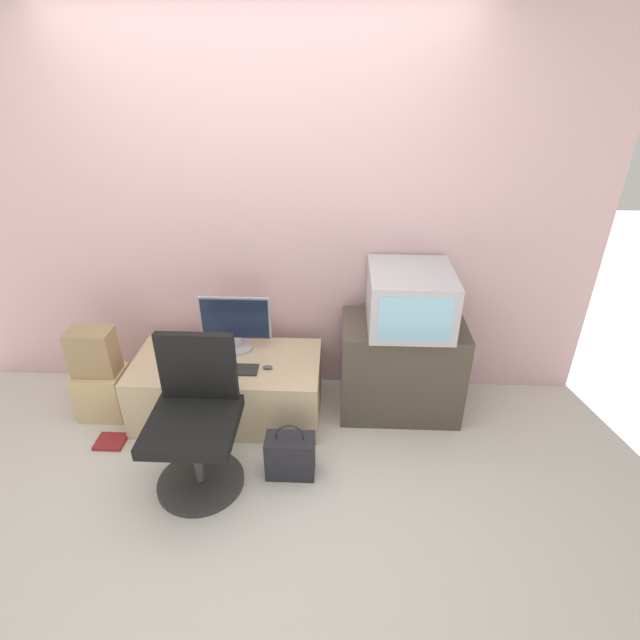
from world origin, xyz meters
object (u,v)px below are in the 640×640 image
object	(u,v)px
mouse	(268,367)
handbag	(290,455)
main_monitor	(236,324)
keyboard	(232,369)
crt_tv	(410,298)
book	(111,442)
office_chair	(196,423)
cardboard_box_lower	(104,393)

from	to	relation	value
mouse	handbag	bearing A→B (deg)	-68.68
main_monitor	handbag	size ratio (longest dim) A/B	1.30
keyboard	main_monitor	bearing A→B (deg)	92.34
main_monitor	crt_tv	distance (m)	1.16
mouse	crt_tv	xyz separation A→B (m)	(0.89, 0.19, 0.42)
handbag	book	distance (m)	1.21
book	main_monitor	bearing A→B (deg)	33.77
crt_tv	main_monitor	bearing A→B (deg)	177.22
main_monitor	office_chair	xyz separation A→B (m)	(-0.09, -0.76, -0.22)
crt_tv	office_chair	distance (m)	1.49
office_chair	book	xyz separation A→B (m)	(-0.67, 0.25, -0.39)
mouse	crt_tv	distance (m)	1.01
main_monitor	handbag	distance (m)	0.96
office_chair	handbag	bearing A→B (deg)	5.56
main_monitor	crt_tv	world-z (taller)	crt_tv
mouse	cardboard_box_lower	distance (m)	1.18
mouse	cardboard_box_lower	xyz separation A→B (m)	(-1.15, 0.04, -0.27)
crt_tv	cardboard_box_lower	bearing A→B (deg)	-175.77
mouse	crt_tv	world-z (taller)	crt_tv
keyboard	crt_tv	size ratio (longest dim) A/B	0.60
main_monitor	crt_tv	bearing A→B (deg)	-2.78
mouse	handbag	world-z (taller)	mouse
cardboard_box_lower	mouse	bearing A→B (deg)	-1.83
keyboard	cardboard_box_lower	world-z (taller)	keyboard
keyboard	handbag	xyz separation A→B (m)	(0.41, -0.44, -0.29)
crt_tv	book	distance (m)	2.12
keyboard	handbag	size ratio (longest dim) A/B	0.92
keyboard	mouse	size ratio (longest dim) A/B	5.11
office_chair	handbag	distance (m)	0.58
main_monitor	office_chair	distance (m)	0.80
keyboard	mouse	xyz separation A→B (m)	(0.23, 0.02, 0.01)
book	cardboard_box_lower	bearing A→B (deg)	115.71
crt_tv	book	bearing A→B (deg)	-166.52
office_chair	crt_tv	bearing A→B (deg)	29.91
crt_tv	cardboard_box_lower	size ratio (longest dim) A/B	1.67
keyboard	office_chair	size ratio (longest dim) A/B	0.38
book	keyboard	bearing A→B (deg)	17.38
mouse	book	bearing A→B (deg)	-165.08
mouse	main_monitor	bearing A→B (deg)	134.59
mouse	book	xyz separation A→B (m)	(-1.00, -0.27, -0.42)
handbag	mouse	bearing A→B (deg)	111.32
keyboard	crt_tv	world-z (taller)	crt_tv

